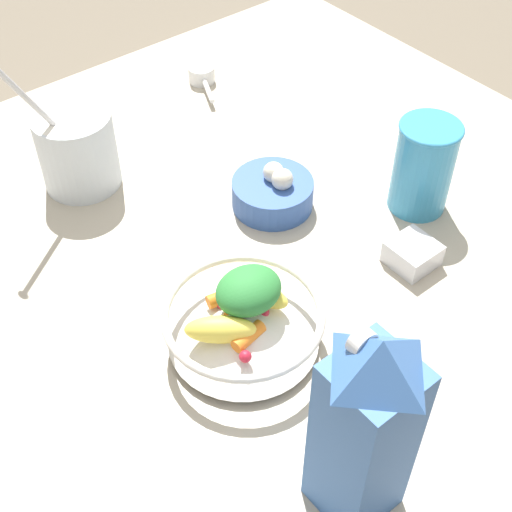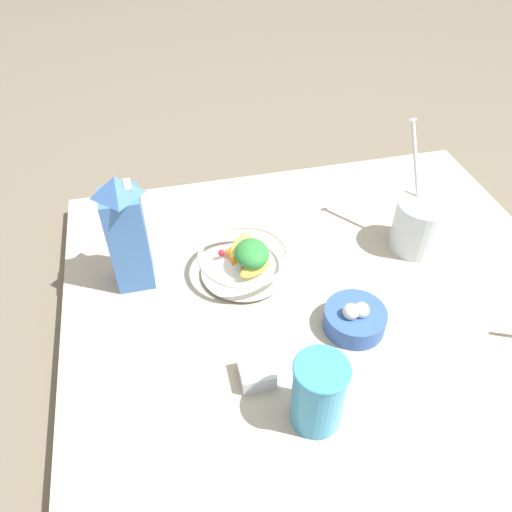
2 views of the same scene
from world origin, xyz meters
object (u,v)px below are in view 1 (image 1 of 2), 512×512
at_px(milk_carton, 365,429).
at_px(drinking_cup, 424,165).
at_px(yogurt_tub, 76,146).
at_px(garlic_bowl, 273,192).
at_px(spice_jar, 412,255).
at_px(fruit_bowl, 243,320).

xyz_separation_m(milk_carton, drinking_cup, (-0.37, -0.25, -0.05)).
relative_size(yogurt_tub, garlic_bowl, 2.26).
bearing_deg(spice_jar, garlic_bowl, -71.61).
xyz_separation_m(fruit_bowl, milk_carton, (0.04, 0.22, 0.09)).
relative_size(fruit_bowl, drinking_cup, 1.39).
height_order(milk_carton, spice_jar, milk_carton).
bearing_deg(fruit_bowl, yogurt_tub, -89.90).
xyz_separation_m(drinking_cup, garlic_bowl, (0.16, -0.13, -0.05)).
relative_size(milk_carton, drinking_cup, 1.86).
bearing_deg(milk_carton, drinking_cup, -145.76).
bearing_deg(spice_jar, fruit_bowl, -8.14).
relative_size(spice_jar, garlic_bowl, 0.50).
bearing_deg(drinking_cup, fruit_bowl, 6.43).
distance_m(fruit_bowl, spice_jar, 0.25).
distance_m(drinking_cup, spice_jar, 0.13).
bearing_deg(garlic_bowl, milk_carton, 60.31).
height_order(fruit_bowl, garlic_bowl, fruit_bowl).
height_order(fruit_bowl, spice_jar, fruit_bowl).
distance_m(milk_carton, garlic_bowl, 0.45).
height_order(milk_carton, garlic_bowl, milk_carton).
xyz_separation_m(yogurt_tub, spice_jar, (-0.25, 0.41, -0.05)).
bearing_deg(drinking_cup, spice_jar, 39.12).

